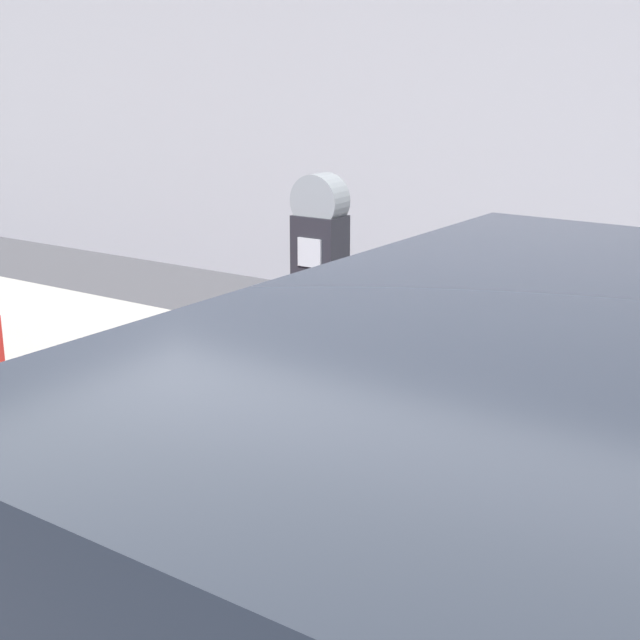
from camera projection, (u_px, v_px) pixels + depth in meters
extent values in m
cube|color=#ADAAA3|center=(512.00, 492.00, 4.27)|extent=(24.00, 2.80, 0.11)
cylinder|color=slate|center=(320.00, 441.00, 3.32)|extent=(0.08, 0.08, 1.13)
cube|color=black|center=(320.00, 256.00, 3.13)|extent=(0.17, 0.12, 0.29)
cube|color=gray|center=(309.00, 253.00, 3.07)|extent=(0.09, 0.01, 0.10)
cylinder|color=slate|center=(320.00, 201.00, 3.08)|extent=(0.19, 0.10, 0.19)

